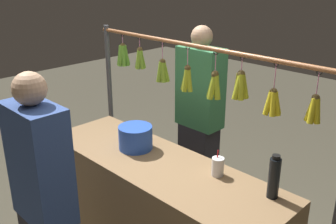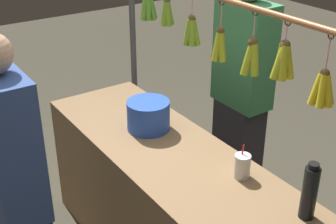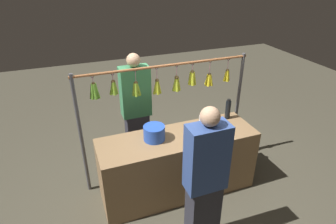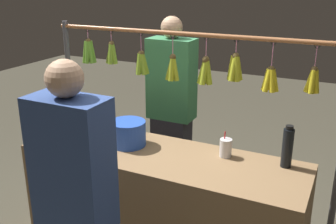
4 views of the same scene
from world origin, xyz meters
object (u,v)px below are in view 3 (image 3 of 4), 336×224
blue_bucket (154,133)px  vendor_person (136,112)px  water_bottle (228,109)px  drink_cup (202,120)px  customer_person (205,184)px

blue_bucket → vendor_person: size_ratio=0.15×
water_bottle → blue_bucket: (1.09, 0.15, -0.04)m
drink_cup → customer_person: bearing=64.8°
blue_bucket → customer_person: size_ratio=0.16×
vendor_person → customer_person: bearing=98.4°
blue_bucket → vendor_person: bearing=-88.7°
water_bottle → vendor_person: bearing=-29.1°
blue_bucket → customer_person: (-0.22, 0.88, -0.12)m
customer_person → blue_bucket: bearing=-75.7°
water_bottle → customer_person: (0.87, 1.03, -0.16)m
water_bottle → blue_bucket: water_bottle is taller
drink_cup → vendor_person: bearing=-42.1°
blue_bucket → water_bottle: bearing=-172.4°
drink_cup → customer_person: 1.11m
blue_bucket → customer_person: customer_person is taller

